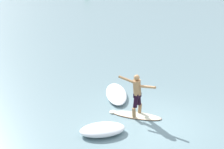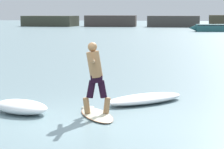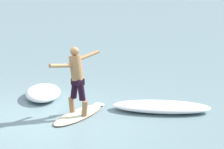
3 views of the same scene
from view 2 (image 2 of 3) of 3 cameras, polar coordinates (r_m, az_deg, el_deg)
ground_plane at (r=11.17m, az=-3.24°, el=-5.16°), size 200.00×200.00×0.00m
surfboard at (r=11.82m, az=-1.69°, el=-4.32°), size 1.31×1.98×0.20m
surfer at (r=11.64m, az=-1.84°, el=0.23°), size 0.63×1.48×1.59m
fishing_boat_near_jetty at (r=58.17m, az=11.51°, el=4.96°), size 6.41×2.58×0.77m
wave_foam_at_tail at (r=12.26m, az=-9.77°, el=-3.44°), size 1.77×1.57×0.30m
wave_foam_at_nose at (r=13.42m, az=3.52°, el=-2.62°), size 2.23×2.34×0.22m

